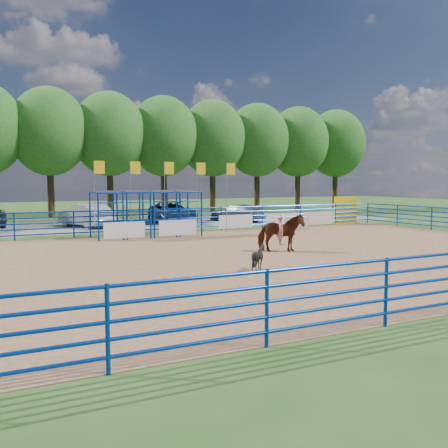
{
  "coord_description": "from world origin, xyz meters",
  "views": [
    {
      "loc": [
        -10.85,
        -17.85,
        3.15
      ],
      "look_at": [
        -1.36,
        1.0,
        1.3
      ],
      "focal_mm": 40.0,
      "sensor_mm": 36.0,
      "label": 1
    }
  ],
  "objects_px": {
    "car_c": "(172,213)",
    "horse_and_rider": "(281,232)",
    "announcer_table": "(295,223)",
    "car_b": "(86,215)",
    "car_d": "(237,213)",
    "calf": "(259,257)"
  },
  "relations": [
    {
      "from": "car_c",
      "to": "horse_and_rider",
      "type": "bearing_deg",
      "value": -85.4
    },
    {
      "from": "announcer_table",
      "to": "car_d",
      "type": "height_order",
      "value": "car_d"
    },
    {
      "from": "announcer_table",
      "to": "car_d",
      "type": "distance_m",
      "value": 7.34
    },
    {
      "from": "car_b",
      "to": "car_c",
      "type": "distance_m",
      "value": 6.15
    },
    {
      "from": "horse_and_rider",
      "to": "car_b",
      "type": "xyz_separation_m",
      "value": [
        -5.24,
        15.79,
        -0.1
      ]
    },
    {
      "from": "horse_and_rider",
      "to": "car_b",
      "type": "distance_m",
      "value": 16.64
    },
    {
      "from": "calf",
      "to": "car_c",
      "type": "height_order",
      "value": "car_c"
    },
    {
      "from": "calf",
      "to": "car_d",
      "type": "relative_size",
      "value": 0.2
    },
    {
      "from": "car_b",
      "to": "car_c",
      "type": "relative_size",
      "value": 0.82
    },
    {
      "from": "horse_and_rider",
      "to": "calf",
      "type": "distance_m",
      "value": 4.71
    },
    {
      "from": "car_c",
      "to": "car_d",
      "type": "relative_size",
      "value": 1.28
    },
    {
      "from": "car_d",
      "to": "car_b",
      "type": "bearing_deg",
      "value": -26.19
    },
    {
      "from": "horse_and_rider",
      "to": "calf",
      "type": "height_order",
      "value": "horse_and_rider"
    },
    {
      "from": "car_b",
      "to": "car_d",
      "type": "height_order",
      "value": "car_b"
    },
    {
      "from": "horse_and_rider",
      "to": "car_d",
      "type": "distance_m",
      "value": 16.46
    },
    {
      "from": "calf",
      "to": "car_b",
      "type": "height_order",
      "value": "car_b"
    },
    {
      "from": "announcer_table",
      "to": "horse_and_rider",
      "type": "bearing_deg",
      "value": -128.3
    },
    {
      "from": "horse_and_rider",
      "to": "car_d",
      "type": "xyz_separation_m",
      "value": [
        6.02,
        15.32,
        -0.23
      ]
    },
    {
      "from": "car_d",
      "to": "calf",
      "type": "bearing_deg",
      "value": 40.12
    },
    {
      "from": "announcer_table",
      "to": "car_c",
      "type": "distance_m",
      "value": 9.39
    },
    {
      "from": "horse_and_rider",
      "to": "car_d",
      "type": "bearing_deg",
      "value": 68.54
    },
    {
      "from": "horse_and_rider",
      "to": "car_c",
      "type": "relative_size",
      "value": 0.39
    }
  ]
}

